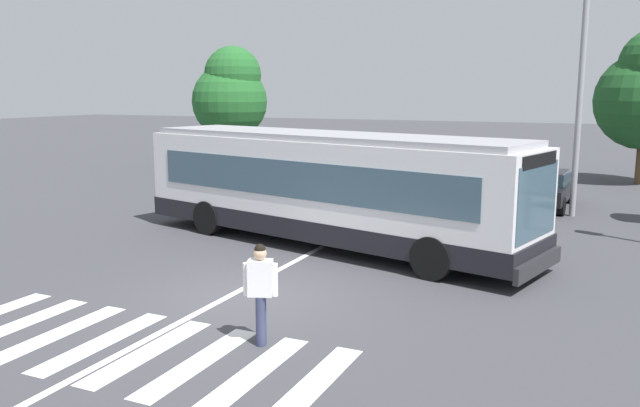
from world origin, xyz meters
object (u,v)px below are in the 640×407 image
at_px(twin_arm_street_lamp, 584,41).
at_px(city_transit_bus, 326,187).
at_px(pedestrian_crossing_street, 261,288).
at_px(parked_car_silver, 286,170).
at_px(parked_car_teal, 407,176).
at_px(background_tree_left, 231,94).
at_px(parked_car_champagne, 471,182).
at_px(parked_car_black, 543,186).
at_px(parked_car_red, 337,174).

bearing_deg(twin_arm_street_lamp, city_transit_bus, -129.52).
bearing_deg(city_transit_bus, pedestrian_crossing_street, -74.70).
bearing_deg(parked_car_silver, city_transit_bus, -56.66).
bearing_deg(pedestrian_crossing_street, parked_car_teal, 98.39).
bearing_deg(twin_arm_street_lamp, background_tree_left, 158.92).
bearing_deg(background_tree_left, twin_arm_street_lamp, -21.08).
height_order(city_transit_bus, parked_car_champagne, city_transit_bus).
bearing_deg(parked_car_teal, city_transit_bus, -86.98).
bearing_deg(parked_car_champagne, parked_car_black, -4.46).
bearing_deg(parked_car_teal, pedestrian_crossing_street, -81.61).
bearing_deg(background_tree_left, parked_car_teal, -22.97).
xyz_separation_m(parked_car_red, parked_car_champagne, (5.58, 0.03, 0.00)).
xyz_separation_m(pedestrian_crossing_street, parked_car_silver, (-7.84, 15.97, -0.20)).
height_order(twin_arm_street_lamp, background_tree_left, twin_arm_street_lamp).
bearing_deg(parked_car_teal, background_tree_left, 157.03).
relative_size(city_transit_bus, parked_car_teal, 2.66).
xyz_separation_m(pedestrian_crossing_street, parked_car_black, (2.94, 15.42, -0.20)).
height_order(parked_car_teal, twin_arm_street_lamp, twin_arm_street_lamp).
height_order(parked_car_champagne, parked_car_black, same).
relative_size(parked_car_red, parked_car_black, 0.99).
xyz_separation_m(city_transit_bus, background_tree_left, (-11.87, 14.05, 2.45)).
bearing_deg(twin_arm_street_lamp, pedestrian_crossing_street, -105.95).
bearing_deg(background_tree_left, parked_car_black, -18.38).
distance_m(pedestrian_crossing_street, parked_car_teal, 16.32).
relative_size(parked_car_silver, background_tree_left, 0.70).
height_order(parked_car_silver, parked_car_teal, same).
relative_size(parked_car_champagne, parked_car_black, 1.00).
xyz_separation_m(parked_car_teal, parked_car_black, (5.32, -0.73, 0.00)).
xyz_separation_m(parked_car_red, parked_car_black, (8.21, -0.17, 0.00)).
height_order(parked_car_champagne, background_tree_left, background_tree_left).
xyz_separation_m(parked_car_red, twin_arm_street_lamp, (9.30, -1.48, 5.00)).
relative_size(pedestrian_crossing_street, parked_car_silver, 0.38).
height_order(city_transit_bus, parked_car_silver, city_transit_bus).
bearing_deg(twin_arm_street_lamp, parked_car_silver, 171.11).
distance_m(parked_car_silver, parked_car_champagne, 8.17).
bearing_deg(background_tree_left, parked_car_champagne, -20.79).
relative_size(city_transit_bus, parked_car_black, 2.63).
bearing_deg(city_transit_bus, background_tree_left, 130.21).
bearing_deg(parked_car_silver, parked_car_champagne, -2.41).
relative_size(city_transit_bus, parked_car_red, 2.66).
xyz_separation_m(city_transit_bus, parked_car_red, (-3.37, 8.67, -0.82)).
distance_m(parked_car_teal, background_tree_left, 12.79).
bearing_deg(city_transit_bus, parked_car_silver, 123.34).
xyz_separation_m(parked_car_black, twin_arm_street_lamp, (1.09, -1.31, 5.00)).
height_order(parked_car_red, parked_car_champagne, same).
height_order(parked_car_teal, background_tree_left, background_tree_left).
bearing_deg(parked_car_silver, parked_car_red, -8.26).
height_order(pedestrian_crossing_street, parked_car_silver, pedestrian_crossing_street).
relative_size(pedestrian_crossing_street, background_tree_left, 0.26).
distance_m(parked_car_silver, twin_arm_street_lamp, 13.02).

